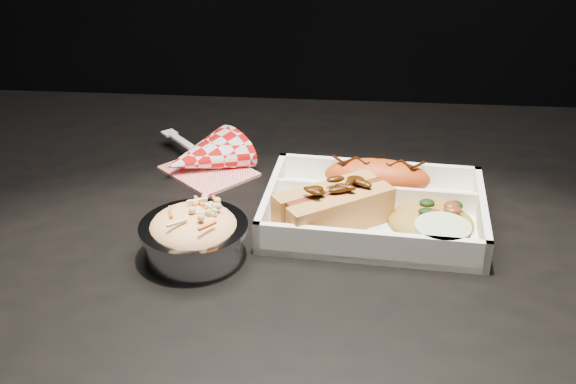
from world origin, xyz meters
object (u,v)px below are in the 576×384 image
(food_tray, at_px, (374,213))
(fried_pastry, at_px, (377,177))
(hotdog, at_px, (333,204))
(dining_table, at_px, (337,287))
(napkin_fork, at_px, (202,157))
(foil_coleslaw_cup, at_px, (194,233))

(food_tray, xyz_separation_m, fried_pastry, (0.00, 0.06, 0.02))
(fried_pastry, relative_size, hotdog, 0.92)
(dining_table, xyz_separation_m, napkin_fork, (-0.19, 0.13, 0.11))
(dining_table, height_order, fried_pastry, fried_pastry)
(fried_pastry, bearing_deg, food_tray, -94.29)
(dining_table, distance_m, foil_coleslaw_cup, 0.21)
(hotdog, bearing_deg, dining_table, 26.72)
(fried_pastry, height_order, hotdog, hotdog)
(food_tray, height_order, napkin_fork, napkin_fork)
(dining_table, relative_size, fried_pastry, 9.32)
(foil_coleslaw_cup, bearing_deg, dining_table, 28.69)
(foil_coleslaw_cup, bearing_deg, napkin_fork, 98.77)
(napkin_fork, bearing_deg, hotdog, 10.02)
(dining_table, relative_size, napkin_fork, 7.47)
(food_tray, height_order, foil_coleslaw_cup, foil_coleslaw_cup)
(dining_table, distance_m, fried_pastry, 0.14)
(foil_coleslaw_cup, height_order, napkin_fork, napkin_fork)
(fried_pastry, distance_m, foil_coleslaw_cup, 0.25)
(foil_coleslaw_cup, distance_m, napkin_fork, 0.21)
(food_tray, height_order, fried_pastry, fried_pastry)
(hotdog, xyz_separation_m, napkin_fork, (-0.18, 0.14, -0.02))
(food_tray, relative_size, napkin_fork, 1.64)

